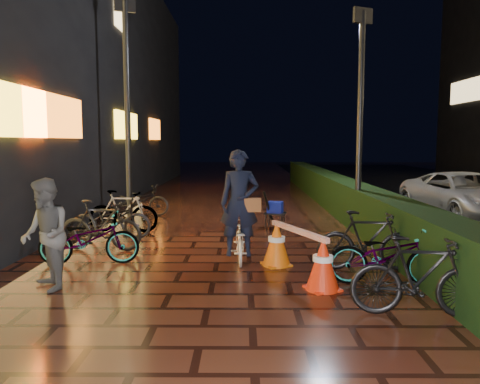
{
  "coord_description": "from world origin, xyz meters",
  "views": [
    {
      "loc": [
        0.45,
        -6.75,
        2.08
      ],
      "look_at": [
        0.39,
        2.27,
        1.1
      ],
      "focal_mm": 35.0,
      "sensor_mm": 36.0,
      "label": 1
    }
  ],
  "objects_px": {
    "cyclist": "(239,220)",
    "cart_assembly": "(275,209)",
    "van": "(466,196)",
    "traffic_barrier": "(298,252)",
    "bystander_person": "(45,235)"
  },
  "relations": [
    {
      "from": "bystander_person",
      "to": "van",
      "type": "height_order",
      "value": "bystander_person"
    },
    {
      "from": "bystander_person",
      "to": "cart_assembly",
      "type": "relative_size",
      "value": 1.72
    },
    {
      "from": "van",
      "to": "cyclist",
      "type": "xyz_separation_m",
      "value": [
        -6.05,
        -4.5,
        0.09
      ]
    },
    {
      "from": "cyclist",
      "to": "cart_assembly",
      "type": "height_order",
      "value": "cyclist"
    },
    {
      "from": "cyclist",
      "to": "cart_assembly",
      "type": "xyz_separation_m",
      "value": [
        0.82,
        3.15,
        -0.25
      ]
    },
    {
      "from": "bystander_person",
      "to": "van",
      "type": "bearing_deg",
      "value": 89.67
    },
    {
      "from": "van",
      "to": "cart_assembly",
      "type": "xyz_separation_m",
      "value": [
        -5.23,
        -1.35,
        -0.16
      ]
    },
    {
      "from": "cyclist",
      "to": "traffic_barrier",
      "type": "height_order",
      "value": "cyclist"
    },
    {
      "from": "van",
      "to": "traffic_barrier",
      "type": "xyz_separation_m",
      "value": [
        -5.14,
        -5.4,
        -0.25
      ]
    },
    {
      "from": "van",
      "to": "cart_assembly",
      "type": "bearing_deg",
      "value": -169.82
    },
    {
      "from": "van",
      "to": "cyclist",
      "type": "relative_size",
      "value": 2.31
    },
    {
      "from": "traffic_barrier",
      "to": "cart_assembly",
      "type": "xyz_separation_m",
      "value": [
        -0.09,
        4.06,
        0.09
      ]
    },
    {
      "from": "cyclist",
      "to": "cart_assembly",
      "type": "distance_m",
      "value": 3.26
    },
    {
      "from": "bystander_person",
      "to": "cyclist",
      "type": "height_order",
      "value": "cyclist"
    },
    {
      "from": "bystander_person",
      "to": "cyclist",
      "type": "bearing_deg",
      "value": 85.43
    }
  ]
}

